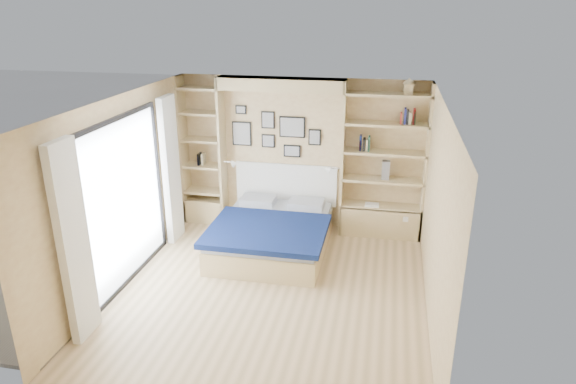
# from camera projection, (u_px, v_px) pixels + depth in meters

# --- Properties ---
(ground) EXTENTS (4.50, 4.50, 0.00)m
(ground) POSITION_uv_depth(u_px,v_px,m) (271.00, 291.00, 6.79)
(ground) COLOR tan
(ground) RESTS_ON ground
(room_shell) EXTENTS (4.50, 4.50, 4.50)m
(room_shell) POSITION_uv_depth(u_px,v_px,m) (268.00, 176.00, 7.89)
(room_shell) COLOR #DABF89
(room_shell) RESTS_ON ground
(bed) EXTENTS (1.71, 2.10, 1.07)m
(bed) POSITION_uv_depth(u_px,v_px,m) (273.00, 233.00, 7.85)
(bed) COLOR #D1BA80
(bed) RESTS_ON ground
(photo_gallery) EXTENTS (1.48, 0.02, 0.82)m
(photo_gallery) POSITION_uv_depth(u_px,v_px,m) (274.00, 132.00, 8.36)
(photo_gallery) COLOR black
(photo_gallery) RESTS_ON ground
(reading_lamps) EXTENTS (1.92, 0.12, 0.15)m
(reading_lamps) POSITION_uv_depth(u_px,v_px,m) (280.00, 166.00, 8.30)
(reading_lamps) COLOR silver
(reading_lamps) RESTS_ON ground
(shelf_decor) EXTENTS (3.49, 0.23, 2.03)m
(shelf_decor) POSITION_uv_depth(u_px,v_px,m) (370.00, 133.00, 7.90)
(shelf_decor) COLOR #A51E1E
(shelf_decor) RESTS_ON ground
(deck) EXTENTS (3.20, 4.00, 0.05)m
(deck) POSITION_uv_depth(u_px,v_px,m) (30.00, 265.00, 7.46)
(deck) COLOR #645949
(deck) RESTS_ON ground
(deck_chair) EXTENTS (0.59, 0.92, 0.89)m
(deck_chair) POSITION_uv_depth(u_px,v_px,m) (76.00, 222.00, 7.86)
(deck_chair) COLOR tan
(deck_chair) RESTS_ON ground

